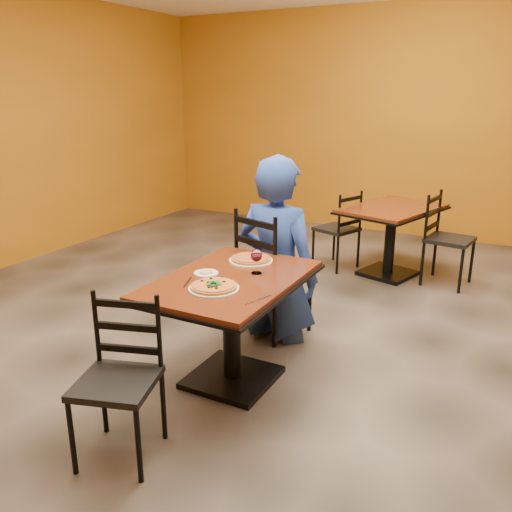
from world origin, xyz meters
The scene contains 18 objects.
floor centered at (0.00, 0.00, 0.00)m, with size 7.00×8.00×0.01m, color black.
wall_back centered at (0.00, 4.00, 1.50)m, with size 7.00×0.01×3.00m, color #AE6413.
table_main centered at (0.00, -0.50, 0.56)m, with size 0.83×1.23×0.75m.
table_second centered at (0.39, 2.17, 0.55)m, with size 1.05×1.30×0.75m.
chair_main_near centered at (-0.14, -1.45, 0.44)m, with size 0.40×0.40×0.88m, color black, non-canonical shape.
chair_main_far centered at (-0.10, 0.34, 0.52)m, with size 0.47×0.47×1.03m, color black, non-canonical shape.
chair_second_left centered at (-0.21, 2.17, 0.44)m, with size 0.39×0.39×0.87m, color black, non-canonical shape.
chair_second_right centered at (0.99, 2.17, 0.47)m, with size 0.42×0.42×0.93m, color black, non-canonical shape.
diner centered at (-0.05, 0.30, 0.73)m, with size 0.70×0.46×1.46m, color navy.
plate_main centered at (0.02, -0.73, 0.76)m, with size 0.31×0.31×0.01m, color white.
pizza_main centered at (0.02, -0.73, 0.77)m, with size 0.28×0.28×0.02m, color #940C0A.
plate_far centered at (-0.05, -0.14, 0.76)m, with size 0.31×0.31×0.01m, color white.
pizza_far centered at (-0.05, -0.14, 0.77)m, with size 0.28×0.28×0.02m, color orange.
side_plate centered at (-0.18, -0.52, 0.76)m, with size 0.16×0.16×0.01m, color white.
dip centered at (-0.18, -0.52, 0.76)m, with size 0.09×0.09×0.01m, color tan.
wine_glass centered at (0.11, -0.35, 0.84)m, with size 0.08×0.08×0.18m, color white, non-canonical shape.
fork centered at (-0.19, -0.71, 0.75)m, with size 0.01×0.19×0.00m, color silver.
knife centered at (0.34, -0.76, 0.75)m, with size 0.01×0.21×0.00m, color silver.
Camera 1 is at (1.63, -3.26, 1.89)m, focal length 36.92 mm.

